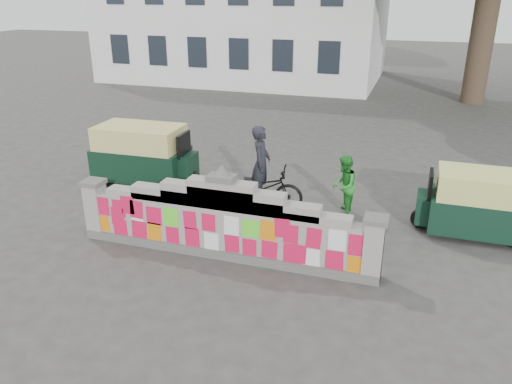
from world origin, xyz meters
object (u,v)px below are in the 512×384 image
at_px(rickshaw_right, 482,204).
at_px(rickshaw_left, 144,154).
at_px(cyclist_bike, 261,188).
at_px(pedestrian, 344,186).
at_px(cyclist_rider, 261,173).

bearing_deg(rickshaw_right, rickshaw_left, -4.05).
bearing_deg(cyclist_bike, rickshaw_right, -94.92).
relative_size(pedestrian, rickshaw_left, 0.50).
height_order(cyclist_bike, cyclist_rider, cyclist_rider).
distance_m(rickshaw_left, rickshaw_right, 8.85).
bearing_deg(pedestrian, rickshaw_right, 86.11).
bearing_deg(rickshaw_left, pedestrian, -6.53).
xyz_separation_m(cyclist_rider, rickshaw_right, (5.10, 0.09, -0.17)).
bearing_deg(cyclist_rider, cyclist_bike, -95.88).
xyz_separation_m(pedestrian, rickshaw_left, (-5.74, 0.46, 0.11)).
distance_m(cyclist_bike, rickshaw_right, 5.11).
xyz_separation_m(cyclist_rider, pedestrian, (2.02, 0.27, -0.19)).
bearing_deg(rickshaw_right, pedestrian, -3.29).
xyz_separation_m(rickshaw_left, rickshaw_right, (8.82, -0.64, -0.09)).
bearing_deg(rickshaw_left, rickshaw_right, -6.13).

